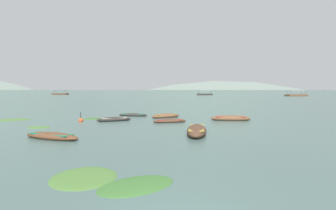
{
  "coord_description": "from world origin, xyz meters",
  "views": [
    {
      "loc": [
        -0.0,
        -5.13,
        3.06
      ],
      "look_at": [
        -2.37,
        41.82,
        0.17
      ],
      "focal_mm": 27.57,
      "sensor_mm": 36.0,
      "label": 1
    }
  ],
  "objects": [
    {
      "name": "weed_patch_6",
      "position": [
        -6.68,
        19.94,
        0.0
      ],
      "size": [
        2.43,
        2.15,
        0.14
      ],
      "primitive_type": "ellipsoid",
      "rotation": [
        0.0,
        0.0,
        1.94
      ],
      "color": "#2D5628",
      "rests_on": "ground"
    },
    {
      "name": "mountain_3",
      "position": [
        127.32,
        1845.62,
        273.92
      ],
      "size": [
        1792.37,
        1792.37,
        547.84
      ],
      "primitive_type": "cone",
      "color": "slate",
      "rests_on": "ground"
    },
    {
      "name": "ferry_0",
      "position": [
        -67.58,
        135.94,
        0.45
      ],
      "size": [
        9.11,
        4.27,
        2.54
      ],
      "color": "brown",
      "rests_on": "ground"
    },
    {
      "name": "weed_patch_0",
      "position": [
        -1.4,
        2.82,
        0.0
      ],
      "size": [
        3.03,
        2.82,
        0.14
      ],
      "primitive_type": "ellipsoid",
      "rotation": [
        0.0,
        0.0,
        0.63
      ],
      "color": "#38662D",
      "rests_on": "ground"
    },
    {
      "name": "rowboat_3",
      "position": [
        -1.04,
        18.41,
        0.13
      ],
      "size": [
        3.24,
        1.71,
        0.41
      ],
      "color": "#4C3323",
      "rests_on": "ground"
    },
    {
      "name": "rowboat_5",
      "position": [
        -1.65,
        22.45,
        0.18
      ],
      "size": [
        3.35,
        2.63,
        0.57
      ],
      "color": "brown",
      "rests_on": "ground"
    },
    {
      "name": "mountain_2",
      "position": [
        -459.74,
        1924.49,
        160.84
      ],
      "size": [
        1274.18,
        1274.18,
        321.68
      ],
      "primitive_type": "cone",
      "color": "slate",
      "rests_on": "ground"
    },
    {
      "name": "ferry_2",
      "position": [
        12.28,
        128.59,
        0.45
      ],
      "size": [
        8.39,
        4.18,
        2.54
      ],
      "color": "#2D2826",
      "rests_on": "ground"
    },
    {
      "name": "rowboat_4",
      "position": [
        4.88,
        20.32,
        0.19
      ],
      "size": [
        3.9,
        1.24,
        0.62
      ],
      "color": "brown",
      "rests_on": "ground"
    },
    {
      "name": "weed_patch_3",
      "position": [
        -8.95,
        20.96,
        0.0
      ],
      "size": [
        3.06,
        2.54,
        0.14
      ],
      "primitive_type": "ellipsoid",
      "rotation": [
        0.0,
        0.0,
        1.16
      ],
      "color": "#38662D",
      "rests_on": "ground"
    },
    {
      "name": "rowboat_1",
      "position": [
        -5.47,
        23.91,
        0.13
      ],
      "size": [
        3.44,
        1.3,
        0.4
      ],
      "color": "#2D2826",
      "rests_on": "ground"
    },
    {
      "name": "rowboat_6",
      "position": [
        -6.44,
        19.28,
        0.15
      ],
      "size": [
        3.41,
        2.35,
        0.48
      ],
      "color": "#2D2826",
      "rests_on": "ground"
    },
    {
      "name": "mooring_buoy",
      "position": [
        -9.51,
        18.77,
        0.1
      ],
      "size": [
        0.45,
        0.45,
        1.01
      ],
      "color": "#DB4C1E",
      "rests_on": "ground"
    },
    {
      "name": "weed_patch_4",
      "position": [
        -16.77,
        19.56,
        0.0
      ],
      "size": [
        3.86,
        3.34,
        0.14
      ],
      "primitive_type": "ellipsoid",
      "rotation": [
        0.0,
        0.0,
        0.49
      ],
      "color": "#477033",
      "rests_on": "ground"
    },
    {
      "name": "ferry_1",
      "position": [
        50.46,
        110.42,
        0.45
      ],
      "size": [
        9.62,
        5.61,
        2.54
      ],
      "color": "brown",
      "rests_on": "ground"
    },
    {
      "name": "ground_plane",
      "position": [
        0.0,
        1500.0,
        0.0
      ],
      "size": [
        6000.0,
        6000.0,
        0.0
      ],
      "primitive_type": "plane",
      "color": "#425B56"
    },
    {
      "name": "rowboat_0",
      "position": [
        1.08,
        12.46,
        0.22
      ],
      "size": [
        1.73,
        4.58,
        0.72
      ],
      "color": "#4C3323",
      "rests_on": "ground"
    },
    {
      "name": "weed_patch_1",
      "position": [
        -11.36,
        14.77,
        0.0
      ],
      "size": [
        1.97,
        1.63,
        0.14
      ],
      "primitive_type": "ellipsoid",
      "rotation": [
        0.0,
        0.0,
        1.75
      ],
      "color": "#477033",
      "rests_on": "ground"
    },
    {
      "name": "weed_patch_2",
      "position": [
        -3.35,
        3.46,
        0.0
      ],
      "size": [
        2.88,
        3.01,
        0.14
      ],
      "primitive_type": "ellipsoid",
      "rotation": [
        0.0,
        0.0,
        1.87
      ],
      "color": "#477033",
      "rests_on": "ground"
    },
    {
      "name": "rowboat_2",
      "position": [
        -7.98,
        10.26,
        0.16
      ],
      "size": [
        4.2,
        2.37,
        0.5
      ],
      "color": "brown",
      "rests_on": "ground"
    },
    {
      "name": "mountain_1",
      "position": [
        -1221.2,
        1845.4,
        278.68
      ],
      "size": [
        2189.85,
        2189.85,
        557.35
      ],
      "primitive_type": "cone",
      "color": "slate",
      "rests_on": "ground"
    }
  ]
}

